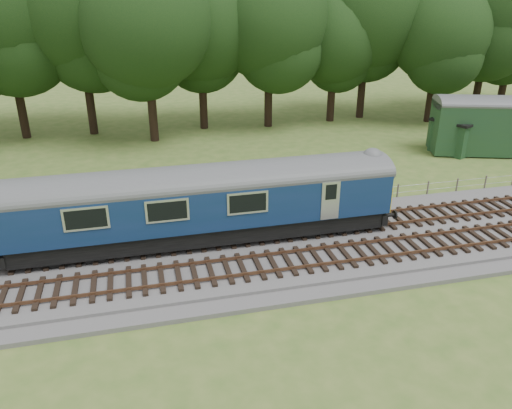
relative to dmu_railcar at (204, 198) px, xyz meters
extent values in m
plane|color=#446726|center=(3.97, -1.40, -2.61)|extent=(120.00, 120.00, 0.00)
cube|color=#4C4C4F|center=(3.97, -1.40, -2.43)|extent=(70.00, 7.00, 0.35)
cube|color=brown|center=(3.97, -0.72, -2.12)|extent=(66.50, 0.07, 0.14)
cube|color=brown|center=(3.97, 0.72, -2.12)|extent=(66.50, 0.07, 0.14)
cube|color=brown|center=(3.97, -3.72, -2.12)|extent=(66.50, 0.07, 0.14)
cube|color=brown|center=(3.97, -2.28, -2.12)|extent=(66.50, 0.07, 0.14)
cube|color=black|center=(-0.01, 0.00, -1.55)|extent=(17.46, 2.52, 0.85)
cube|color=#0D2749|center=(-0.01, 0.00, -0.12)|extent=(18.00, 2.80, 2.05)
cube|color=yellow|center=(9.01, 0.00, -0.50)|extent=(0.06, 2.74, 1.30)
cube|color=black|center=(5.99, 0.00, -1.75)|extent=(2.60, 2.00, 0.55)
cube|color=black|center=(-6.01, 0.00, -1.75)|extent=(2.60, 2.00, 0.55)
cube|color=#1C3E25|center=(20.90, 10.64, -1.42)|extent=(3.78, 3.78, 2.38)
cube|color=black|center=(20.90, 10.64, -0.13)|extent=(4.15, 4.15, 0.19)
camera|label=1|loc=(-2.77, -21.54, 9.15)|focal=35.00mm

